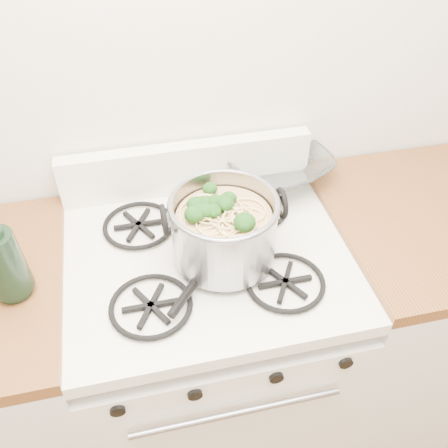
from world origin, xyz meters
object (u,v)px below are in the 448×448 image
gas_range (211,354)px  spatula (220,246)px  stock_pot (224,230)px  glass_bowl (277,171)px  bottle (0,254)px

gas_range → spatula: bearing=-12.5°
stock_pot → glass_bowl: size_ratio=2.45×
stock_pot → glass_bowl: stock_pot is taller
gas_range → glass_bowl: glass_bowl is taller
gas_range → stock_pot: stock_pot is taller
stock_pot → spatula: stock_pot is taller
gas_range → glass_bowl: bearing=45.0°
spatula → bottle: size_ratio=1.18×
bottle → stock_pot: bearing=2.6°
stock_pot → bottle: bottle is taller
stock_pot → glass_bowl: bearing=51.7°
stock_pot → spatula: (-0.01, 0.02, -0.08)m
glass_bowl → gas_range: bearing=-135.0°
gas_range → stock_pot: bearing=-33.4°
stock_pot → spatula: bearing=108.2°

